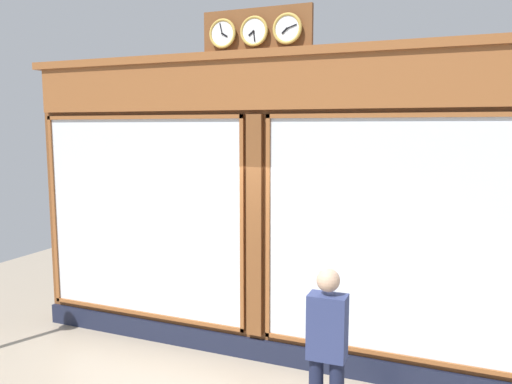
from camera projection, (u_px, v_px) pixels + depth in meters
shop_facade at (260, 208)px, 6.45m from camera, size 6.87×0.42×4.39m
pedestrian at (327, 347)px, 4.79m from camera, size 0.37×0.23×1.69m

